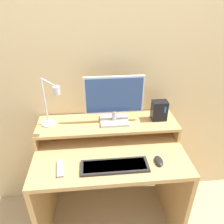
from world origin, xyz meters
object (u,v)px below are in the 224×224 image
Objects in this scene: monitor at (114,100)px; keyboard at (115,166)px; mouse at (159,161)px; router_dock at (159,110)px; remote_control at (60,168)px; desk_lamp at (50,106)px.

monitor is 0.98× the size of keyboard.
monitor reaches higher than mouse.
router_dock is 1.57× the size of mouse.
keyboard reaches higher than remote_control.
router_dock reaches higher than remote_control.
keyboard is 0.29m from mouse.
desk_lamp is 2.37× the size of router_dock.
keyboard is at bearing -37.74° from desk_lamp.
mouse is (0.69, -0.30, -0.28)m from desk_lamp.
desk_lamp is (-0.44, -0.05, -0.01)m from monitor.
monitor is at bearing 179.48° from router_dock.
monitor is at bearing 42.58° from remote_control.
keyboard is at bearing -136.13° from router_dock.
mouse is (0.25, -0.34, -0.28)m from monitor.
mouse is at bearing -0.00° from remote_control.
mouse reaches higher than keyboard.
router_dock reaches higher than keyboard.
remote_control is (-0.34, 0.02, -0.00)m from keyboard.
router_dock is 0.55m from keyboard.
monitor is at bearing 6.12° from desk_lamp.
monitor is 0.51m from mouse.
keyboard is (0.40, -0.31, -0.28)m from desk_lamp.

